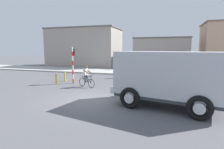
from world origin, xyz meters
TOP-DOWN VIEW (x-y plane):
  - ground_plane at (0.00, 0.00)m, footprint 120.00×120.00m
  - sidewalk_far at (0.00, 12.77)m, footprint 80.00×5.00m
  - truck_foreground at (4.59, -0.05)m, footprint 5.81×3.64m
  - cyclist at (-1.60, 3.15)m, footprint 1.63×0.73m
  - traffic_light_pole at (-3.37, 4.24)m, footprint 0.24×0.43m
  - car_red_near at (8.42, 6.85)m, footprint 4.24×2.40m
  - pedestrian_near_kerb at (-0.03, 8.30)m, footprint 0.34×0.22m
  - bollard_near at (-4.57, 3.37)m, footprint 0.14×0.14m
  - bollard_far at (-4.57, 4.77)m, footprint 0.14×0.14m
  - building_corner_left at (-9.24, 18.81)m, footprint 11.86×6.89m
  - building_mid_block at (3.52, 19.83)m, footprint 8.23×5.71m

SIDE VIEW (x-z plane):
  - ground_plane at x=0.00m, z-range 0.00..0.00m
  - sidewalk_far at x=0.00m, z-range 0.00..0.16m
  - bollard_near at x=-4.57m, z-range 0.00..0.90m
  - bollard_far at x=-4.57m, z-range 0.00..0.90m
  - car_red_near at x=8.42m, z-range 0.02..1.62m
  - pedestrian_near_kerb at x=-0.03m, z-range 0.04..1.66m
  - cyclist at x=-1.60m, z-range 0.00..1.72m
  - truck_foreground at x=4.59m, z-range 0.22..3.12m
  - traffic_light_pole at x=-3.37m, z-range 0.47..3.67m
  - building_mid_block at x=3.52m, z-range 0.00..4.73m
  - building_corner_left at x=-9.24m, z-range 0.00..6.45m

